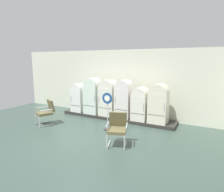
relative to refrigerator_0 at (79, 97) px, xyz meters
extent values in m
cube|color=#364941|center=(1.96, -2.90, -0.87)|extent=(12.00, 10.00, 0.05)
cube|color=silver|center=(1.96, 0.76, 0.68)|extent=(11.76, 0.12, 3.05)
cube|color=#47443F|center=(1.96, 0.76, 1.85)|extent=(11.76, 0.07, 0.06)
cube|color=#2E2C28|center=(1.96, 0.13, -0.78)|extent=(5.23, 0.95, 0.13)
cube|color=white|center=(0.00, 0.00, -0.19)|extent=(0.61, 0.62, 1.05)
cylinder|color=white|center=(0.00, 0.00, 0.33)|extent=(0.61, 0.61, 0.61)
cube|color=#383838|center=(0.00, -0.31, -0.38)|extent=(0.56, 0.01, 0.01)
cylinder|color=silver|center=(-0.24, -0.32, -0.06)|extent=(0.02, 0.02, 0.28)
cube|color=silver|center=(0.79, 0.01, -0.07)|extent=(0.69, 0.64, 1.30)
cylinder|color=silver|center=(0.79, 0.01, 0.58)|extent=(0.69, 0.63, 0.69)
cube|color=#383838|center=(0.79, -0.31, -0.30)|extent=(0.64, 0.01, 0.01)
cylinder|color=silver|center=(1.08, -0.32, 0.09)|extent=(0.02, 0.02, 0.28)
cube|color=silver|center=(1.61, 0.03, -0.09)|extent=(0.71, 0.68, 1.26)
cylinder|color=silver|center=(1.61, 0.03, 0.54)|extent=(0.71, 0.67, 0.71)
cube|color=#383838|center=(1.61, -0.31, -0.31)|extent=(0.66, 0.01, 0.01)
cylinder|color=silver|center=(1.31, -0.32, 0.06)|extent=(0.02, 0.02, 0.28)
cube|color=silver|center=(2.38, 0.01, -0.06)|extent=(0.65, 0.64, 1.30)
cylinder|color=silver|center=(2.38, 0.01, 0.59)|extent=(0.65, 0.63, 0.65)
cube|color=#383838|center=(2.38, -0.31, -0.30)|extent=(0.60, 0.01, 0.01)
cylinder|color=silver|center=(2.11, -0.32, 0.09)|extent=(0.02, 0.02, 0.28)
cube|color=silver|center=(3.11, 0.01, -0.19)|extent=(0.62, 0.65, 1.06)
cylinder|color=silver|center=(3.11, 0.01, 0.34)|extent=(0.62, 0.63, 0.62)
cube|color=#383838|center=(3.11, -0.31, -0.38)|extent=(0.57, 0.01, 0.01)
cylinder|color=silver|center=(3.36, -0.32, -0.06)|extent=(0.02, 0.02, 0.28)
cube|color=silver|center=(3.87, 0.00, -0.12)|extent=(0.72, 0.62, 1.19)
cylinder|color=silver|center=(3.87, 0.00, 0.47)|extent=(0.72, 0.61, 0.72)
cube|color=#383838|center=(3.87, -0.31, -0.34)|extent=(0.66, 0.01, 0.01)
cylinder|color=silver|center=(4.17, -0.32, 0.02)|extent=(0.02, 0.02, 0.28)
cylinder|color=silver|center=(-0.43, -1.91, -0.83)|extent=(0.30, 0.54, 0.04)
cylinder|color=silver|center=(-0.55, -2.15, -0.62)|extent=(0.05, 0.05, 0.41)
cylinder|color=silver|center=(0.03, -2.13, -0.83)|extent=(0.30, 0.54, 0.04)
cylinder|color=silver|center=(-0.09, -2.38, -0.62)|extent=(0.05, 0.05, 0.41)
cube|color=brown|center=(-0.20, -2.02, -0.37)|extent=(0.73, 0.72, 0.09)
cube|color=brown|center=(-0.08, -1.77, -0.08)|extent=(0.56, 0.39, 0.48)
cylinder|color=silver|center=(-0.46, -1.89, -0.18)|extent=(0.25, 0.45, 0.04)
cylinder|color=silver|center=(0.06, -2.15, -0.18)|extent=(0.25, 0.45, 0.04)
cylinder|color=silver|center=(3.03, -2.51, -0.83)|extent=(0.23, 0.57, 0.04)
cylinder|color=silver|center=(3.12, -2.77, -0.62)|extent=(0.05, 0.05, 0.41)
cylinder|color=silver|center=(3.50, -2.35, -0.83)|extent=(0.23, 0.57, 0.04)
cylinder|color=silver|center=(3.59, -2.61, -0.62)|extent=(0.05, 0.05, 0.41)
cube|color=brown|center=(3.26, -2.43, -0.37)|extent=(0.69, 0.68, 0.09)
cube|color=brown|center=(3.17, -2.17, -0.08)|extent=(0.57, 0.34, 0.48)
cylinder|color=silver|center=(2.99, -2.53, -0.18)|extent=(0.19, 0.47, 0.04)
cylinder|color=silver|center=(3.54, -2.34, -0.18)|extent=(0.19, 0.47, 0.04)
cylinder|color=#2D2D30|center=(2.34, -1.35, -0.83)|extent=(0.32, 0.32, 0.03)
cylinder|color=silver|center=(2.34, -1.35, -0.23)|extent=(0.04, 0.04, 1.18)
cylinder|color=navy|center=(2.34, -1.38, 0.36)|extent=(0.41, 0.02, 0.41)
cylinder|color=white|center=(2.34, -1.39, 0.36)|extent=(0.22, 0.00, 0.22)
camera|label=1|loc=(5.77, -7.48, 1.71)|focal=31.50mm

